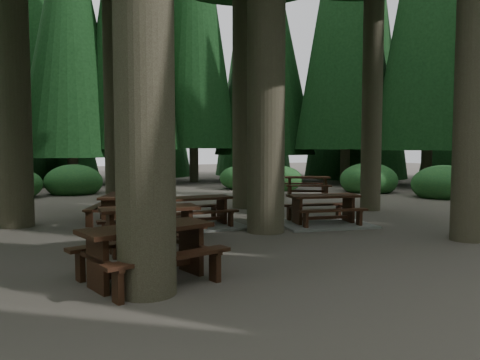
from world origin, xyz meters
name	(u,v)px	position (x,y,z in m)	size (l,w,h in m)	color
ground	(238,236)	(0.00, 0.00, 0.00)	(80.00, 80.00, 0.00)	#514B42
picnic_table_a	(323,215)	(2.56, 0.42, 0.24)	(2.52, 2.24, 0.74)	gray
picnic_table_b	(118,204)	(-1.89, 2.97, 0.47)	(1.89, 2.05, 0.71)	black
picnic_table_c	(196,217)	(-0.35, 1.54, 0.24)	(2.19, 1.84, 0.72)	gray
picnic_table_d	(307,183)	(6.22, 6.37, 0.50)	(2.19, 2.06, 0.75)	black
picnic_table_e	(147,245)	(-2.64, -2.45, 0.53)	(2.12, 1.85, 0.80)	black
picnic_table_f	(150,221)	(-2.01, -0.31, 0.52)	(1.91, 1.59, 0.78)	black
shrub_ring	(250,211)	(0.70, 0.75, 0.40)	(23.86, 24.64, 1.49)	#1E572A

